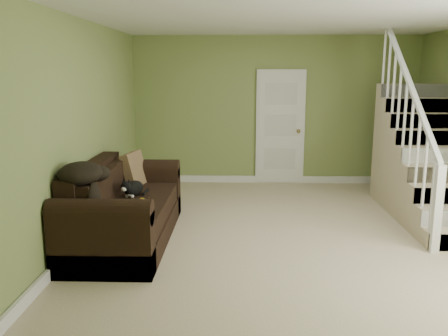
# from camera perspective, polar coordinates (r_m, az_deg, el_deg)

# --- Properties ---
(floor) EXTENTS (5.00, 5.50, 0.01)m
(floor) POSITION_cam_1_polar(r_m,az_deg,el_deg) (6.08, 7.82, -7.65)
(floor) COLOR tan
(floor) RESTS_ON ground
(ceiling) EXTENTS (5.00, 5.50, 0.01)m
(ceiling) POSITION_cam_1_polar(r_m,az_deg,el_deg) (5.77, 8.56, 17.52)
(ceiling) COLOR white
(ceiling) RESTS_ON wall_back
(wall_back) EXTENTS (5.00, 0.04, 2.60)m
(wall_back) POSITION_cam_1_polar(r_m,az_deg,el_deg) (8.51, 6.13, 6.87)
(wall_back) COLOR olive
(wall_back) RESTS_ON floor
(wall_front) EXTENTS (5.00, 0.04, 2.60)m
(wall_front) POSITION_cam_1_polar(r_m,az_deg,el_deg) (3.10, 13.73, -1.64)
(wall_front) COLOR olive
(wall_front) RESTS_ON floor
(wall_left) EXTENTS (0.04, 5.50, 2.60)m
(wall_left) POSITION_cam_1_polar(r_m,az_deg,el_deg) (6.04, -16.21, 4.56)
(wall_left) COLOR olive
(wall_left) RESTS_ON floor
(baseboard_back) EXTENTS (5.00, 0.04, 0.12)m
(baseboard_back) POSITION_cam_1_polar(r_m,az_deg,el_deg) (8.67, 5.97, -1.34)
(baseboard_back) COLOR white
(baseboard_back) RESTS_ON floor
(baseboard_left) EXTENTS (0.04, 5.50, 0.12)m
(baseboard_left) POSITION_cam_1_polar(r_m,az_deg,el_deg) (6.29, -15.31, -6.71)
(baseboard_left) COLOR white
(baseboard_left) RESTS_ON floor
(door) EXTENTS (0.86, 0.12, 2.02)m
(door) POSITION_cam_1_polar(r_m,az_deg,el_deg) (8.50, 6.79, 4.86)
(door) COLOR white
(door) RESTS_ON floor
(staircase) EXTENTS (1.00, 2.51, 2.82)m
(staircase) POSITION_cam_1_polar(r_m,az_deg,el_deg) (7.30, 22.91, 0.01)
(staircase) COLOR tan
(staircase) RESTS_ON floor
(sofa) EXTENTS (1.01, 2.33, 0.92)m
(sofa) POSITION_cam_1_polar(r_m,az_deg,el_deg) (5.78, -12.14, -5.15)
(sofa) COLOR black
(sofa) RESTS_ON floor
(side_table) EXTENTS (0.53, 0.53, 0.82)m
(side_table) POSITION_cam_1_polar(r_m,az_deg,el_deg) (7.25, -10.46, -2.07)
(side_table) COLOR black
(side_table) RESTS_ON floor
(cat) EXTENTS (0.28, 0.52, 0.25)m
(cat) POSITION_cam_1_polar(r_m,az_deg,el_deg) (5.86, -10.86, -2.42)
(cat) COLOR black
(cat) RESTS_ON sofa
(banana) EXTENTS (0.15, 0.21, 0.06)m
(banana) POSITION_cam_1_polar(r_m,az_deg,el_deg) (5.53, -9.69, -3.92)
(banana) COLOR gold
(banana) RESTS_ON sofa
(throw_pillow) EXTENTS (0.31, 0.50, 0.48)m
(throw_pillow) POSITION_cam_1_polar(r_m,az_deg,el_deg) (6.44, -10.71, -0.19)
(throw_pillow) COLOR #4D331E
(throw_pillow) RESTS_ON sofa
(throw_blanket) EXTENTS (0.45, 0.58, 0.24)m
(throw_blanket) POSITION_cam_1_polar(r_m,az_deg,el_deg) (5.11, -16.92, -0.63)
(throw_blanket) COLOR black
(throw_blanket) RESTS_ON sofa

